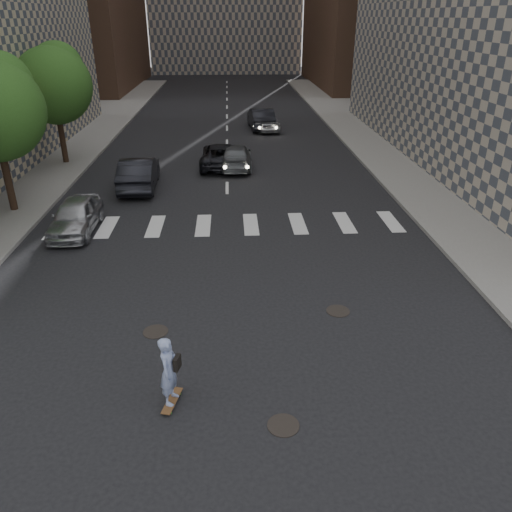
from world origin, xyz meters
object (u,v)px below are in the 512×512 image
Objects in this scene: skateboarder at (170,371)px; traffic_car_a at (139,173)px; traffic_car_c at (221,155)px; silver_sedan at (76,216)px; traffic_car_d at (266,121)px; traffic_car_e at (261,118)px; tree_c at (54,82)px; traffic_car_b at (235,157)px.

traffic_car_a is at bearing 115.54° from skateboarder.
silver_sedan is at bearing 60.45° from traffic_car_c.
traffic_car_d is 0.70m from traffic_car_e.
tree_c is 1.37× the size of traffic_car_e.
tree_c is at bearing 27.56° from traffic_car_d.
traffic_car_a is at bearing -44.21° from tree_c.
tree_c is at bearing -7.01° from traffic_car_b.
skateboarder reaches higher than traffic_car_c.
tree_c is 22.69m from skateboarder.
skateboarder is 19.50m from traffic_car_b.
silver_sedan is at bearing 55.15° from traffic_car_b.
tree_c is 10.82m from traffic_car_b.
tree_c reaches higher than skateboarder.
silver_sedan is at bearing 70.95° from traffic_car_a.
tree_c reaches higher than silver_sedan.
tree_c reaches higher than traffic_car_e.
tree_c is 1.67× the size of silver_sedan.
tree_c is at bearing -4.88° from traffic_car_c.
silver_sedan is 0.83× the size of traffic_car_a.
silver_sedan is at bearing -72.26° from tree_c.
traffic_car_e is at bearing -118.91° from traffic_car_a.
traffic_car_e is (2.15, 10.88, 0.14)m from traffic_car_b.
skateboarder reaches higher than silver_sedan.
traffic_car_a is 5.60m from traffic_car_c.
skateboarder is at bearing 73.99° from traffic_car_d.
silver_sedan is at bearing 129.41° from skateboarder.
traffic_car_c is (5.75, 9.45, -0.01)m from silver_sedan.
traffic_car_a is (1.66, 5.63, 0.11)m from silver_sedan.
skateboarder reaches higher than traffic_car_b.
silver_sedan is 0.94× the size of traffic_car_d.
traffic_car_d is (7.40, 13.74, -0.07)m from traffic_car_a.
traffic_car_c is (9.12, -1.06, -3.98)m from tree_c.
traffic_car_d is (2.47, 10.26, 0.06)m from traffic_car_b.
traffic_car_e is at bearing 38.06° from tree_c.
skateboarder is 0.42× the size of traffic_car_d.
skateboarder is at bearing 78.61° from traffic_car_e.
traffic_car_a reaches higher than silver_sedan.
tree_c is 10.01m from traffic_car_c.
traffic_car_b is 1.07× the size of traffic_car_d.
traffic_car_a is 0.99× the size of traffic_car_e.
traffic_car_c is 10.96m from traffic_car_e.
skateboarder is 19.78m from traffic_car_c.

